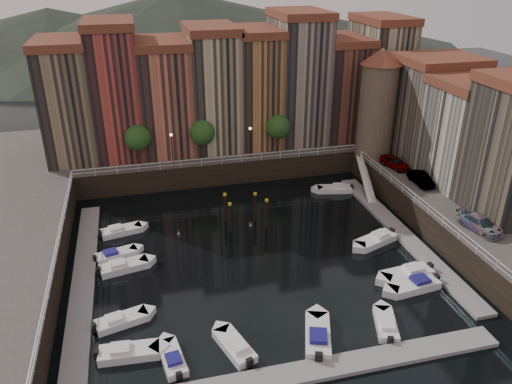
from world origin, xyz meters
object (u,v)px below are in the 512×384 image
object	(u,v)px
boat_left_1	(120,321)
car_b	(421,180)
corner_tower	(378,101)
car_c	(480,225)
car_a	(395,163)
mooring_pilings	(244,212)
boat_left_0	(128,352)
gangway	(366,177)
boat_left_2	(123,267)

from	to	relation	value
boat_left_1	car_b	size ratio (longest dim) A/B	1.11
corner_tower	car_c	xyz separation A→B (m)	(0.85, -21.16, -6.51)
car_a	car_c	world-z (taller)	car_a
mooring_pilings	boat_left_0	distance (m)	21.53
gangway	car_c	bearing A→B (deg)	-77.31
boat_left_2	car_b	size ratio (longest dim) A/B	1.19
corner_tower	car_c	world-z (taller)	corner_tower
gangway	car_b	size ratio (longest dim) A/B	2.04
corner_tower	mooring_pilings	distance (m)	23.36
mooring_pilings	boat_left_1	xyz separation A→B (m)	(-13.33, -13.41, -1.31)
corner_tower	car_b	distance (m)	12.24
corner_tower	boat_left_0	xyz separation A→B (m)	(-32.44, -26.63, -9.83)
boat_left_0	mooring_pilings	bearing A→B (deg)	57.53
corner_tower	car_a	bearing A→B (deg)	-84.65
car_b	mooring_pilings	bearing A→B (deg)	178.25
car_a	car_c	bearing A→B (deg)	-102.34
boat_left_1	car_c	world-z (taller)	car_c
corner_tower	boat_left_0	bearing A→B (deg)	-140.62
car_b	car_c	distance (m)	10.85
corner_tower	mooring_pilings	world-z (taller)	corner_tower
car_b	car_c	xyz separation A→B (m)	(-0.16, -10.85, 0.01)
gangway	boat_left_0	bearing A→B (deg)	-143.16
gangway	car_a	size ratio (longest dim) A/B	1.98
gangway	boat_left_1	distance (m)	35.21
boat_left_0	corner_tower	bearing A→B (deg)	43.60
boat_left_2	car_b	xyz separation A→B (m)	(33.67, 4.66, 3.31)
car_a	car_b	xyz separation A→B (m)	(0.53, -5.22, -0.04)
boat_left_2	mooring_pilings	bearing A→B (deg)	11.48
boat_left_1	car_b	distance (m)	36.33
mooring_pilings	boat_left_2	size ratio (longest dim) A/B	0.91
boat_left_1	gangway	bearing A→B (deg)	16.33
car_c	mooring_pilings	bearing A→B (deg)	138.12
boat_left_2	car_c	xyz separation A→B (m)	(33.51, -6.19, 3.32)
mooring_pilings	corner_tower	bearing A→B (deg)	25.61
mooring_pilings	car_a	xyz separation A→B (m)	(20.08, 4.30, 2.07)
corner_tower	gangway	xyz separation A→B (m)	(-2.90, -4.50, -8.28)
corner_tower	boat_left_2	distance (m)	37.25
mooring_pilings	car_a	distance (m)	20.64
gangway	car_b	xyz separation A→B (m)	(3.91, -5.81, 1.76)
gangway	boat_left_1	bearing A→B (deg)	-148.63
mooring_pilings	car_b	world-z (taller)	car_b
mooring_pilings	boat_left_2	xyz separation A→B (m)	(-13.06, -5.58, -1.28)
boat_left_0	boat_left_2	bearing A→B (deg)	95.29
boat_left_2	car_b	world-z (taller)	car_b
gangway	boat_left_1	xyz separation A→B (m)	(-30.04, -18.31, -1.58)
mooring_pilings	car_a	world-z (taller)	car_a
corner_tower	boat_left_2	bearing A→B (deg)	-155.37
car_b	car_c	world-z (taller)	car_c
corner_tower	boat_left_0	size ratio (longest dim) A/B	2.88
boat_left_1	car_a	distance (m)	37.97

